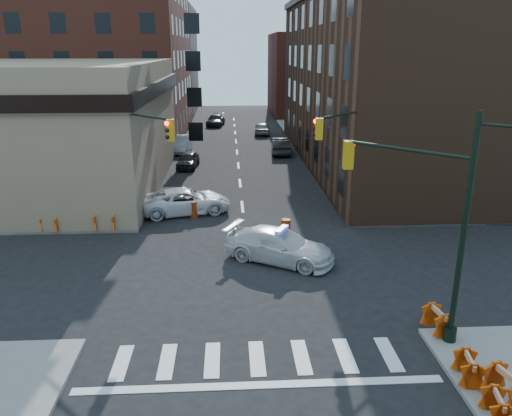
{
  "coord_description": "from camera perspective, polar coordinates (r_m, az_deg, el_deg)",
  "views": [
    {
      "loc": [
        -0.83,
        -21.16,
        9.96
      ],
      "look_at": [
        0.5,
        2.87,
        2.2
      ],
      "focal_mm": 35.0,
      "sensor_mm": 36.0,
      "label": 1
    }
  ],
  "objects": [
    {
      "name": "parked_car_wnear",
      "position": [
        43.8,
        -7.79,
        5.48
      ],
      "size": [
        2.0,
        4.14,
        1.36
      ],
      "primitive_type": "imported",
      "rotation": [
        0.0,
        0.0,
        -0.1
      ],
      "color": "black",
      "rests_on": "ground"
    },
    {
      "name": "pedestrian_c",
      "position": [
        33.26,
        -20.03,
        1.18
      ],
      "size": [
        1.06,
        0.54,
        1.74
      ],
      "primitive_type": "imported",
      "rotation": [
        0.0,
        0.0,
        0.12
      ],
      "color": "#1F262F",
      "rests_on": "sidewalk_nw"
    },
    {
      "name": "barrel_bank",
      "position": [
        30.8,
        -7.13,
        -0.14
      ],
      "size": [
        0.72,
        0.72,
        1.02
      ],
      "primitive_type": "cylinder",
      "rotation": [
        0.0,
        0.0,
        0.32
      ],
      "color": "orange",
      "rests_on": "ground"
    },
    {
      "name": "parked_car_wfar",
      "position": [
        50.46,
        -8.51,
        7.24
      ],
      "size": [
        1.81,
        5.03,
        1.65
      ],
      "primitive_type": "imported",
      "rotation": [
        0.0,
        0.0,
        -0.01
      ],
      "color": "#92939A",
      "rests_on": "ground"
    },
    {
      "name": "police_car",
      "position": [
        24.29,
        2.7,
        -4.33
      ],
      "size": [
        5.82,
        4.57,
        1.58
      ],
      "primitive_type": "imported",
      "rotation": [
        0.0,
        0.0,
        1.06
      ],
      "color": "silver",
      "rests_on": "ground"
    },
    {
      "name": "signal_pole_se",
      "position": [
        17.9,
        19.56,
        -0.57
      ],
      "size": [
        5.4,
        5.27,
        8.0
      ],
      "rotation": [
        0.0,
        0.0,
        2.36
      ],
      "color": "black",
      "rests_on": "sidewalk_se"
    },
    {
      "name": "apartment_block",
      "position": [
        63.69,
        -20.4,
        18.66
      ],
      "size": [
        25.0,
        25.0,
        24.0
      ],
      "primitive_type": "cube",
      "color": "brown",
      "rests_on": "ground"
    },
    {
      "name": "pedestrian_a",
      "position": [
        32.19,
        -17.33,
        1.08
      ],
      "size": [
        0.83,
        0.81,
        1.92
      ],
      "primitive_type": "imported",
      "rotation": [
        0.0,
        0.0,
        -0.71
      ],
      "color": "black",
      "rests_on": "sidewalk_nw"
    },
    {
      "name": "commercial_row_ne",
      "position": [
        45.89,
        14.79,
        13.6
      ],
      "size": [
        14.0,
        34.0,
        14.0
      ],
      "primitive_type": "cube",
      "color": "#492D1D",
      "rests_on": "ground"
    },
    {
      "name": "parked_car_efar",
      "position": [
        60.64,
        0.7,
        9.12
      ],
      "size": [
        2.04,
        4.46,
        1.48
      ],
      "primitive_type": "imported",
      "rotation": [
        0.0,
        0.0,
        3.07
      ],
      "color": "gray",
      "rests_on": "ground"
    },
    {
      "name": "barricade_se_d",
      "position": [
        16.13,
        25.85,
        -19.85
      ],
      "size": [
        0.73,
        1.15,
        0.81
      ],
      "primitive_type": null,
      "rotation": [
        0.0,
        0.0,
        1.38
      ],
      "color": "orange",
      "rests_on": "sidewalk_se"
    },
    {
      "name": "signal_pole_ne",
      "position": [
        27.91,
        10.77,
        5.94
      ],
      "size": [
        3.67,
        3.58,
        8.0
      ],
      "rotation": [
        0.0,
        0.0,
        -2.36
      ],
      "color": "black",
      "rests_on": "sidewalk_ne"
    },
    {
      "name": "barricade_nw_b",
      "position": [
        30.15,
        -22.36,
        -1.65
      ],
      "size": [
        1.23,
        0.78,
        0.86
      ],
      "primitive_type": null,
      "rotation": [
        0.0,
        0.0,
        -0.19
      ],
      "color": "#D14F09",
      "rests_on": "sidewalk_nw"
    },
    {
      "name": "barricade_nw_a",
      "position": [
        29.27,
        -16.83,
        -1.45
      ],
      "size": [
        1.36,
        0.69,
        1.01
      ],
      "primitive_type": null,
      "rotation": [
        0.0,
        0.0,
        -0.01
      ],
      "color": "#DA4D0A",
      "rests_on": "sidewalk_nw"
    },
    {
      "name": "signal_pole_nw",
      "position": [
        27.55,
        -13.68,
        5.59
      ],
      "size": [
        3.58,
        3.67,
        8.0
      ],
      "rotation": [
        0.0,
        0.0,
        -0.79
      ],
      "color": "black",
      "rests_on": "sidewalk_nw"
    },
    {
      "name": "pickup",
      "position": [
        31.59,
        -8.02,
        0.79
      ],
      "size": [
        6.04,
        3.82,
        1.55
      ],
      "primitive_type": "imported",
      "rotation": [
        0.0,
        0.0,
        1.81
      ],
      "color": "white",
      "rests_on": "ground"
    },
    {
      "name": "parked_car_enear",
      "position": [
        49.19,
        2.84,
        7.12
      ],
      "size": [
        1.97,
        4.96,
        1.61
      ],
      "primitive_type": "imported",
      "rotation": [
        0.0,
        0.0,
        3.09
      ],
      "color": "black",
      "rests_on": "ground"
    },
    {
      "name": "barricade_se_c",
      "position": [
        17.34,
        23.09,
        -16.52
      ],
      "size": [
        0.74,
        1.2,
        0.85
      ],
      "primitive_type": null,
      "rotation": [
        0.0,
        0.0,
        1.4
      ],
      "color": "#C65809",
      "rests_on": "sidewalk_se"
    },
    {
      "name": "barricade_se_b",
      "position": [
        16.88,
        26.7,
        -17.82
      ],
      "size": [
        0.92,
        1.4,
        0.97
      ],
      "primitive_type": null,
      "rotation": [
        0.0,
        0.0,
        1.8
      ],
      "color": "#C56309",
      "rests_on": "sidewalk_se"
    },
    {
      "name": "ground",
      "position": [
        23.4,
        -0.85,
        -7.32
      ],
      "size": [
        140.0,
        140.0,
        0.0
      ],
      "primitive_type": "plane",
      "color": "black",
      "rests_on": "ground"
    },
    {
      "name": "barricade_se_a",
      "position": [
        19.54,
        20.0,
        -11.98
      ],
      "size": [
        0.75,
        1.24,
        0.88
      ],
      "primitive_type": null,
      "rotation": [
        0.0,
        0.0,
        1.72
      ],
      "color": "#E94F0B",
      "rests_on": "sidewalk_se"
    },
    {
      "name": "pedestrian_b",
      "position": [
        31.64,
        -22.51,
        -0.09
      ],
      "size": [
        0.89,
        0.76,
        1.59
      ],
      "primitive_type": "imported",
      "rotation": [
        0.0,
        0.0,
        -0.22
      ],
      "color": "black",
      "rests_on": "sidewalk_nw"
    },
    {
      "name": "sidewalk_ne",
      "position": [
        59.77,
        20.54,
        7.22
      ],
      "size": [
        34.0,
        54.5,
        0.15
      ],
      "primitive_type": "cube",
      "color": "gray",
      "rests_on": "ground"
    },
    {
      "name": "sidewalk_nw",
      "position": [
        59.12,
        -25.33,
        6.54
      ],
      "size": [
        34.0,
        54.5,
        0.15
      ],
      "primitive_type": "cube",
      "color": "gray",
      "rests_on": "ground"
    },
    {
      "name": "tree_ne_far",
      "position": [
        56.16,
        5.47,
        11.17
      ],
      "size": [
        3.0,
        3.0,
        4.85
      ],
      "color": "black",
      "rests_on": "sidewalk_ne"
    },
    {
      "name": "tree_ne_near",
      "position": [
        48.32,
        6.88,
        10.05
      ],
      "size": [
        3.0,
        3.0,
        4.85
      ],
      "color": "black",
      "rests_on": "sidewalk_ne"
    },
    {
      "name": "parked_car_wdeep",
      "position": [
        67.68,
        -4.64,
        9.97
      ],
      "size": [
        2.68,
        5.25,
        1.46
      ],
      "primitive_type": "imported",
      "rotation": [
        0.0,
        0.0,
        -0.13
      ],
      "color": "black",
      "rests_on": "ground"
    },
    {
      "name": "bank_building",
      "position": [
        41.34,
        -26.48,
        8.44
      ],
      "size": [
        22.0,
        22.0,
        9.0
      ],
      "primitive_type": "cube",
      "color": "#8A725A",
      "rests_on": "ground"
    },
    {
      "name": "filler_nw",
      "position": [
        84.55,
        -14.08,
        16.03
      ],
      "size": [
        20.0,
        18.0,
        16.0
      ],
      "primitive_type": "cube",
      "color": "brown",
      "rests_on": "ground"
    },
    {
      "name": "filler_ne",
      "position": [
        80.63,
        7.68,
        14.9
      ],
      "size": [
        16.0,
        16.0,
        12.0
      ],
      "primitive_type": "cube",
      "color": "brown",
      "rests_on": "ground"
    },
    {
      "name": "barrel_road",
      "position": [
        27.78,
        3.43,
        -2.18
      ],
      "size": [
        0.66,
        0.66,
        0.9
      ],
      "primitive_type": "cylinder",
      "rotation": [
        0.0,
        0.0,
        0.4
      ],
      "color": "#EE3A0B",
      "rests_on": "ground"
    }
  ]
}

